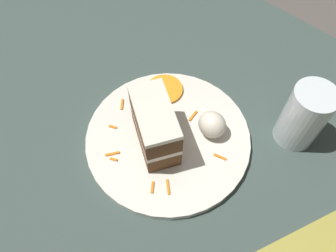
# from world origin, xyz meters

# --- Properties ---
(ground_plane) EXTENTS (6.00, 6.00, 0.00)m
(ground_plane) POSITION_xyz_m (0.00, 0.00, 0.00)
(ground_plane) COLOR #4C4742
(ground_plane) RESTS_ON ground
(dining_table) EXTENTS (1.25, 1.00, 0.04)m
(dining_table) POSITION_xyz_m (0.00, 0.00, 0.02)
(dining_table) COLOR #384742
(dining_table) RESTS_ON ground
(plate) EXTENTS (0.30, 0.30, 0.02)m
(plate) POSITION_xyz_m (0.03, -0.04, 0.04)
(plate) COLOR silver
(plate) RESTS_ON dining_table
(cake_slice) EXTENTS (0.13, 0.11, 0.10)m
(cake_slice) POSITION_xyz_m (0.04, -0.02, 0.10)
(cake_slice) COLOR brown
(cake_slice) RESTS_ON plate
(cream_dollop) EXTENTS (0.05, 0.05, 0.05)m
(cream_dollop) POSITION_xyz_m (-0.02, -0.10, 0.08)
(cream_dollop) COLOR silver
(cream_dollop) RESTS_ON plate
(orange_garnish) EXTENTS (0.07, 0.07, 0.01)m
(orange_garnish) POSITION_xyz_m (0.10, -0.12, 0.05)
(orange_garnish) COLOR orange
(orange_garnish) RESTS_ON plate
(carrot_shreds_scatter) EXTENTS (0.23, 0.18, 0.00)m
(carrot_shreds_scatter) POSITION_xyz_m (0.03, -0.01, 0.05)
(carrot_shreds_scatter) COLOR orange
(carrot_shreds_scatter) RESTS_ON plate
(drinking_glass) EXTENTS (0.07, 0.07, 0.12)m
(drinking_glass) POSITION_xyz_m (-0.14, -0.21, 0.09)
(drinking_glass) COLOR silver
(drinking_glass) RESTS_ON dining_table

